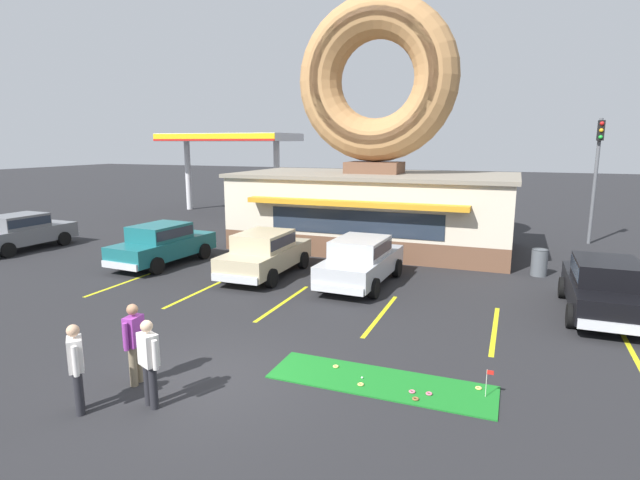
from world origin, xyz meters
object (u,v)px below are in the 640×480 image
trash_bin (539,262)px  traffic_light_pole (597,165)px  pedestrian_blue_sweater_man (76,364)px  putting_flag_pin (489,377)px  car_silver (361,259)px  pedestrian_leather_jacket_man (149,359)px  car_black (604,285)px  car_champagne (265,252)px  pedestrian_hooded_kid (135,340)px  car_grey (21,231)px  golf_ball (362,378)px  car_teal (162,242)px

trash_bin → traffic_light_pole: bearing=71.1°
pedestrian_blue_sweater_man → putting_flag_pin: bearing=25.1°
car_silver → pedestrian_leather_jacket_man: pedestrian_leather_jacket_man is taller
pedestrian_blue_sweater_man → pedestrian_leather_jacket_man: (1.05, 0.62, 0.00)m
car_black → pedestrian_leather_jacket_man: size_ratio=2.77×
car_champagne → pedestrian_leather_jacket_man: bearing=-75.4°
car_black → trash_bin: car_black is taller
pedestrian_blue_sweater_man → pedestrian_leather_jacket_man: size_ratio=1.00×
pedestrian_hooded_kid → trash_bin: 14.15m
car_silver → pedestrian_leather_jacket_man: (-1.23, -9.03, 0.04)m
traffic_light_pole → pedestrian_leather_jacket_man: bearing=-115.4°
car_grey → pedestrian_hooded_kid: bearing=-31.1°
pedestrian_hooded_kid → trash_bin: pedestrian_hooded_kid is taller
pedestrian_leather_jacket_man → traffic_light_pole: traffic_light_pole is taller
car_silver → pedestrian_hooded_kid: (-2.09, -8.42, 0.04)m
car_black → trash_bin: 4.26m
pedestrian_blue_sweater_man → pedestrian_leather_jacket_man: pedestrian_leather_jacket_man is taller
car_silver → pedestrian_leather_jacket_man: size_ratio=2.80×
golf_ball → pedestrian_blue_sweater_man: pedestrian_blue_sweater_man is taller
trash_bin → traffic_light_pole: (2.43, 7.09, 3.21)m
car_silver → traffic_light_pole: traffic_light_pole is taller
car_grey → traffic_light_pole: (23.74, 10.73, 2.84)m
car_champagne → pedestrian_blue_sweater_man: size_ratio=2.79×
car_silver → car_champagne: bearing=-177.7°
traffic_light_pole → car_teal: bearing=-146.7°
car_grey → pedestrian_leather_jacket_man: (14.45, -8.81, 0.04)m
car_black → pedestrian_blue_sweater_man: (-9.39, -9.10, 0.04)m
car_champagne → car_black: same height
trash_bin → pedestrian_hooded_kid: bearing=-123.1°
car_black → traffic_light_pole: 11.46m
car_champagne → pedestrian_leather_jacket_man: size_ratio=2.78×
pedestrian_blue_sweater_man → car_silver: bearing=76.7°
pedestrian_hooded_kid → pedestrian_blue_sweater_man: bearing=-98.7°
pedestrian_blue_sweater_man → trash_bin: 15.29m
putting_flag_pin → car_silver: car_silver is taller
car_black → pedestrian_hooded_kid: bearing=-139.5°
putting_flag_pin → car_teal: (-12.52, 6.39, 0.43)m
car_champagne → golf_ball: bearing=-49.4°
pedestrian_blue_sweater_man → trash_bin: (7.92, 13.08, -0.41)m
car_champagne → car_black: size_ratio=1.00×
putting_flag_pin → car_black: car_black is taller
car_grey → putting_flag_pin: bearing=-17.4°
car_grey → trash_bin: 21.63m
car_silver → traffic_light_pole: (8.07, 10.51, 2.84)m
putting_flag_pin → car_teal: 14.06m
golf_ball → pedestrian_leather_jacket_man: 4.13m
putting_flag_pin → car_silver: bearing=124.3°
golf_ball → car_silver: car_silver is taller
golf_ball → car_teal: car_teal is taller
car_grey → pedestrian_leather_jacket_man: pedestrian_leather_jacket_man is taller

